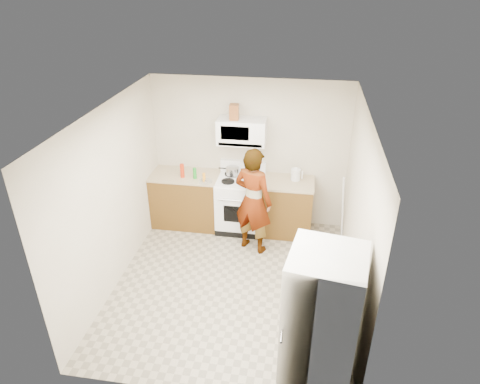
% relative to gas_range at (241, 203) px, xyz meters
% --- Properties ---
extents(floor, '(3.60, 3.60, 0.00)m').
position_rel_gas_range_xyz_m(floor, '(0.10, -1.48, -0.49)').
color(floor, gray).
rests_on(floor, ground).
extents(back_wall, '(3.20, 0.02, 2.50)m').
position_rel_gas_range_xyz_m(back_wall, '(0.10, 0.31, 0.76)').
color(back_wall, beige).
rests_on(back_wall, floor).
extents(right_wall, '(0.02, 3.60, 2.50)m').
position_rel_gas_range_xyz_m(right_wall, '(1.69, -1.48, 0.76)').
color(right_wall, beige).
rests_on(right_wall, floor).
extents(cabinet_left, '(1.12, 0.62, 0.90)m').
position_rel_gas_range_xyz_m(cabinet_left, '(-0.94, 0.01, -0.04)').
color(cabinet_left, brown).
rests_on(cabinet_left, floor).
extents(counter_left, '(1.14, 0.64, 0.03)m').
position_rel_gas_range_xyz_m(counter_left, '(-0.94, 0.01, 0.43)').
color(counter_left, tan).
rests_on(counter_left, cabinet_left).
extents(cabinet_right, '(0.80, 0.62, 0.90)m').
position_rel_gas_range_xyz_m(cabinet_right, '(0.78, 0.01, -0.04)').
color(cabinet_right, brown).
rests_on(cabinet_right, floor).
extents(counter_right, '(0.82, 0.64, 0.03)m').
position_rel_gas_range_xyz_m(counter_right, '(0.78, 0.01, 0.43)').
color(counter_right, tan).
rests_on(counter_right, cabinet_right).
extents(gas_range, '(0.76, 0.65, 1.13)m').
position_rel_gas_range_xyz_m(gas_range, '(0.00, 0.00, 0.00)').
color(gas_range, white).
rests_on(gas_range, floor).
extents(microwave, '(0.76, 0.38, 0.40)m').
position_rel_gas_range_xyz_m(microwave, '(0.00, 0.13, 1.21)').
color(microwave, white).
rests_on(microwave, back_wall).
extents(person, '(0.73, 0.62, 1.71)m').
position_rel_gas_range_xyz_m(person, '(0.28, -0.57, 0.37)').
color(person, tan).
rests_on(person, floor).
extents(fridge, '(0.80, 0.80, 1.70)m').
position_rel_gas_range_xyz_m(fridge, '(1.27, -2.94, 0.36)').
color(fridge, silver).
rests_on(fridge, floor).
extents(kettle, '(0.19, 0.19, 0.19)m').
position_rel_gas_range_xyz_m(kettle, '(0.88, 0.10, 0.54)').
color(kettle, silver).
rests_on(kettle, counter_right).
extents(jug, '(0.15, 0.15, 0.24)m').
position_rel_gas_range_xyz_m(jug, '(-0.11, 0.08, 1.53)').
color(jug, brown).
rests_on(jug, microwave).
extents(saucepan, '(0.23, 0.23, 0.12)m').
position_rel_gas_range_xyz_m(saucepan, '(-0.15, 0.10, 0.53)').
color(saucepan, '#AFAEB3').
rests_on(saucepan, gas_range).
extents(tray, '(0.29, 0.23, 0.05)m').
position_rel_gas_range_xyz_m(tray, '(0.20, -0.13, 0.47)').
color(tray, white).
rests_on(tray, gas_range).
extents(bottle_spray, '(0.08, 0.08, 0.23)m').
position_rel_gas_range_xyz_m(bottle_spray, '(-0.94, -0.10, 0.56)').
color(bottle_spray, red).
rests_on(bottle_spray, counter_left).
extents(bottle_hot_sauce, '(0.06, 0.06, 0.15)m').
position_rel_gas_range_xyz_m(bottle_hot_sauce, '(-0.56, -0.20, 0.52)').
color(bottle_hot_sauce, orange).
rests_on(bottle_hot_sauce, counter_left).
extents(bottle_green_cap, '(0.06, 0.06, 0.18)m').
position_rel_gas_range_xyz_m(bottle_green_cap, '(-0.73, -0.11, 0.54)').
color(bottle_green_cap, '#188921').
rests_on(bottle_green_cap, counter_left).
extents(pot_lid, '(0.29, 0.29, 0.01)m').
position_rel_gas_range_xyz_m(pot_lid, '(-0.54, -0.20, 0.46)').
color(pot_lid, silver).
rests_on(pot_lid, counter_left).
extents(broom, '(0.15, 0.26, 1.26)m').
position_rel_gas_range_xyz_m(broom, '(1.64, -0.29, 0.15)').
color(broom, silver).
rests_on(broom, floor).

